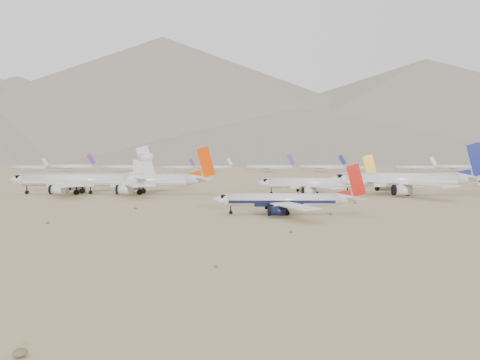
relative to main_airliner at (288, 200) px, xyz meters
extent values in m
plane|color=#9D815B|center=(-13.16, -2.33, -3.75)|extent=(7000.00, 7000.00, 0.00)
cylinder|color=silver|center=(-1.75, 0.00, 0.17)|extent=(28.85, 3.41, 3.41)
cube|color=black|center=(-1.75, 0.00, -0.26)|extent=(28.28, 3.46, 0.77)
sphere|color=silver|center=(-16.17, 0.00, 0.17)|extent=(3.41, 3.41, 3.41)
cube|color=black|center=(-16.69, 0.00, 1.11)|extent=(2.39, 2.22, 0.85)
cone|color=silver|center=(16.09, 0.00, 0.42)|extent=(7.21, 3.41, 3.41)
cube|color=silver|center=(0.48, -10.12, -0.43)|extent=(11.14, 17.56, 0.53)
cube|color=silver|center=(17.49, -3.32, 0.85)|extent=(4.58, 5.99, 0.20)
cylinder|color=black|center=(-3.35, -7.09, -1.97)|extent=(4.01, 2.46, 2.46)
cube|color=silver|center=(0.48, 10.12, -0.43)|extent=(11.14, 17.56, 0.53)
cube|color=silver|center=(17.49, 3.32, 0.85)|extent=(4.58, 5.99, 0.20)
cylinder|color=black|center=(-3.35, 7.09, -1.97)|extent=(4.01, 2.46, 2.46)
cube|color=#C10E05|center=(18.09, 0.00, 5.40)|extent=(5.47, 0.27, 9.01)
cylinder|color=black|center=(-15.32, 0.00, -3.24)|extent=(1.02, 0.43, 1.02)
cylinder|color=black|center=(-0.55, -2.39, -3.04)|extent=(1.43, 0.85, 1.43)
cylinder|color=black|center=(-0.55, 2.39, -3.04)|extent=(1.43, 0.85, 1.43)
cylinder|color=silver|center=(50.54, 61.18, 2.40)|extent=(44.19, 5.36, 5.36)
cube|color=silver|center=(50.54, 61.18, 1.73)|extent=(43.30, 5.44, 1.21)
sphere|color=silver|center=(28.45, 61.18, 2.40)|extent=(5.36, 5.36, 5.36)
cube|color=black|center=(27.65, 61.18, 3.88)|extent=(3.75, 3.48, 1.34)
cone|color=silver|center=(77.85, 61.18, 2.81)|extent=(11.05, 5.36, 5.36)
cube|color=silver|center=(53.95, 45.62, 1.47)|extent=(17.06, 26.89, 0.83)
cylinder|color=silver|center=(48.09, 50.26, -0.95)|extent=(6.14, 3.86, 3.86)
cube|color=silver|center=(53.95, 76.75, 1.47)|extent=(17.06, 26.89, 0.83)
cube|color=silver|center=(80.00, 66.28, 3.48)|extent=(7.01, 9.17, 0.32)
cylinder|color=silver|center=(48.09, 72.11, -0.95)|extent=(6.14, 3.86, 3.86)
cube|color=navy|center=(80.92, 61.18, 10.45)|extent=(8.37, 0.43, 13.80)
cylinder|color=black|center=(29.79, 61.18, -2.95)|extent=(1.61, 0.67, 1.61)
cylinder|color=black|center=(52.38, 57.43, -2.63)|extent=(2.25, 1.34, 2.25)
cylinder|color=black|center=(52.38, 64.93, -2.63)|extent=(2.25, 1.34, 2.25)
cylinder|color=silver|center=(15.46, 61.64, 0.99)|extent=(33.94, 4.13, 4.13)
cube|color=silver|center=(15.46, 61.64, 0.47)|extent=(33.27, 4.19, 0.93)
sphere|color=silver|center=(-1.51, 61.64, 0.99)|extent=(4.13, 4.13, 4.13)
cube|color=black|center=(-2.13, 61.64, 2.12)|extent=(2.89, 2.68, 1.03)
cone|color=silver|center=(36.44, 61.64, 1.30)|extent=(8.49, 4.13, 4.13)
cube|color=silver|center=(18.08, 49.67, 0.27)|extent=(13.11, 20.66, 0.64)
cube|color=silver|center=(38.09, 57.72, 1.81)|extent=(5.39, 7.04, 0.25)
cylinder|color=silver|center=(13.57, 53.24, -1.59)|extent=(4.71, 2.97, 2.97)
cube|color=silver|center=(18.08, 73.60, 0.27)|extent=(13.11, 20.66, 0.64)
cube|color=silver|center=(38.09, 65.55, 1.81)|extent=(5.39, 7.04, 0.25)
cylinder|color=silver|center=(13.57, 70.03, -1.59)|extent=(4.71, 2.97, 2.97)
cube|color=gold|center=(38.79, 61.64, 7.18)|extent=(6.43, 0.33, 10.60)
cylinder|color=black|center=(-0.48, 61.64, -3.14)|extent=(1.24, 0.52, 1.24)
cylinder|color=black|center=(16.87, 58.75, -2.89)|extent=(1.73, 1.03, 1.73)
cylinder|color=black|center=(16.87, 64.52, -2.89)|extent=(1.73, 1.03, 1.73)
cylinder|color=silver|center=(-54.73, 65.07, 1.96)|extent=(40.68, 4.97, 4.97)
cube|color=silver|center=(-54.73, 65.07, 1.34)|extent=(39.87, 5.05, 1.12)
sphere|color=silver|center=(-75.07, 65.07, 1.96)|extent=(4.97, 4.97, 4.97)
cube|color=black|center=(-75.81, 65.07, 3.33)|extent=(3.48, 3.23, 1.24)
cone|color=silver|center=(-29.59, 65.07, 2.34)|extent=(10.17, 4.97, 4.97)
cube|color=silver|center=(-51.59, 50.72, 1.09)|extent=(15.71, 24.76, 0.77)
cube|color=silver|center=(-27.61, 60.37, 2.96)|extent=(6.46, 8.44, 0.30)
cylinder|color=silver|center=(-56.99, 54.99, -1.15)|extent=(5.65, 3.58, 3.58)
cube|color=silver|center=(-51.59, 79.42, 1.09)|extent=(15.71, 24.76, 0.77)
cube|color=silver|center=(-27.61, 69.77, 2.96)|extent=(6.46, 8.44, 0.30)
cylinder|color=silver|center=(-56.99, 75.15, -1.15)|extent=(5.65, 3.58, 3.58)
cube|color=#E83800|center=(-26.76, 65.07, 9.39)|extent=(7.71, 0.40, 12.70)
cylinder|color=black|center=(-73.83, 65.07, -3.01)|extent=(1.49, 0.62, 1.49)
cylinder|color=black|center=(-53.03, 61.59, -2.71)|extent=(2.09, 1.24, 2.09)
cylinder|color=black|center=(-53.03, 68.55, -2.71)|extent=(2.09, 1.24, 2.09)
cylinder|color=silver|center=(-80.02, 64.98, 2.01)|extent=(41.90, 5.02, 5.02)
cube|color=silver|center=(-80.02, 64.98, 1.39)|extent=(41.06, 5.09, 1.13)
sphere|color=silver|center=(-100.97, 64.98, 2.01)|extent=(5.02, 5.02, 5.02)
cube|color=black|center=(-101.72, 64.98, 3.39)|extent=(3.51, 3.26, 1.25)
cone|color=silver|center=(-54.13, 64.98, 2.39)|extent=(10.47, 5.02, 5.02)
cube|color=silver|center=(-76.79, 50.25, 1.14)|extent=(16.18, 25.50, 0.78)
cube|color=silver|center=(-52.09, 60.16, 3.02)|extent=(6.65, 8.70, 0.30)
cylinder|color=silver|center=(-82.35, 54.65, -1.13)|extent=(5.82, 3.61, 3.61)
cube|color=silver|center=(-76.79, 79.71, 1.14)|extent=(16.18, 25.50, 0.78)
cube|color=silver|center=(-52.09, 69.81, 3.02)|extent=(6.65, 8.70, 0.30)
cylinder|color=silver|center=(-82.35, 75.31, -1.13)|extent=(5.82, 3.61, 3.61)
cube|color=silver|center=(-51.22, 64.98, 9.63)|extent=(7.94, 0.40, 13.08)
cylinder|color=silver|center=(-50.93, 64.98, 11.24)|extent=(5.24, 3.25, 3.25)
cylinder|color=black|center=(-99.72, 64.98, -3.00)|extent=(1.50, 0.63, 1.50)
cylinder|color=black|center=(-78.28, 61.47, -2.70)|extent=(2.11, 1.25, 2.11)
cylinder|color=black|center=(-78.28, 68.49, -2.70)|extent=(2.11, 1.25, 2.11)
cylinder|color=silver|center=(-219.34, 330.56, 0.31)|extent=(33.76, 3.34, 3.34)
cube|color=silver|center=(-203.45, 330.56, 5.95)|extent=(6.72, 0.33, 8.47)
cube|color=silver|center=(-219.34, 321.82, -0.19)|extent=(8.89, 15.54, 0.33)
cube|color=silver|center=(-219.34, 339.29, -0.19)|extent=(8.89, 15.54, 0.33)
cylinder|color=silver|center=(-183.51, 343.26, 0.85)|extent=(44.61, 4.41, 4.41)
cube|color=#5F2A8D|center=(-162.51, 343.26, 8.30)|extent=(8.88, 0.44, 11.19)
cube|color=silver|center=(-183.51, 331.72, 0.19)|extent=(11.75, 20.54, 0.44)
cube|color=silver|center=(-183.51, 354.81, 0.19)|extent=(11.75, 20.54, 0.44)
cylinder|color=silver|center=(-127.18, 330.76, 0.65)|extent=(40.53, 4.00, 4.00)
cube|color=navy|center=(-108.11, 330.76, 7.42)|extent=(8.07, 0.40, 10.16)
cube|color=silver|center=(-127.18, 320.27, 0.05)|extent=(10.68, 18.66, 0.40)
cube|color=silver|center=(-127.18, 341.25, 0.05)|extent=(10.68, 18.66, 0.40)
cylinder|color=silver|center=(-75.53, 339.50, 0.15)|extent=(30.43, 3.01, 3.01)
cube|color=#5F2A8D|center=(-61.21, 339.50, 5.23)|extent=(6.06, 0.30, 7.63)
cube|color=silver|center=(-75.53, 331.63, -0.30)|extent=(8.02, 14.01, 0.30)
cube|color=silver|center=(-75.53, 347.38, -0.30)|extent=(8.02, 14.01, 0.30)
cylinder|color=silver|center=(-39.40, 341.36, 0.28)|extent=(33.13, 3.27, 3.27)
cube|color=silver|center=(-23.81, 341.36, 5.82)|extent=(6.60, 0.33, 8.31)
cube|color=silver|center=(-39.40, 332.78, -0.21)|extent=(8.73, 15.25, 0.33)
cube|color=silver|center=(-39.40, 349.93, -0.21)|extent=(8.73, 15.25, 0.33)
cylinder|color=silver|center=(14.51, 321.34, 0.81)|extent=(43.82, 4.33, 4.33)
cube|color=#5F2A8D|center=(35.13, 321.34, 8.13)|extent=(8.73, 0.43, 10.99)
cube|color=silver|center=(14.51, 309.99, 0.16)|extent=(11.54, 20.17, 0.43)
cube|color=silver|center=(14.51, 332.68, 0.16)|extent=(11.54, 20.17, 0.43)
cylinder|color=silver|center=(65.68, 328.81, 0.74)|extent=(42.48, 4.20, 4.20)
cube|color=navy|center=(85.67, 328.81, 7.84)|extent=(8.46, 0.42, 10.66)
cube|color=silver|center=(65.68, 317.81, 0.11)|extent=(11.19, 19.56, 0.42)
cube|color=silver|center=(65.68, 339.80, 0.11)|extent=(11.19, 19.56, 0.42)
cylinder|color=silver|center=(101.55, 342.00, 0.09)|extent=(29.21, 2.89, 2.89)
cube|color=#5F2A8D|center=(115.30, 342.00, 4.97)|extent=(5.82, 0.29, 7.33)
cube|color=silver|center=(101.55, 334.44, -0.34)|extent=(7.69, 13.44, 0.29)
cube|color=silver|center=(101.55, 349.56, -0.34)|extent=(7.69, 13.44, 0.29)
cylinder|color=silver|center=(154.45, 323.77, 0.47)|extent=(37.01, 3.66, 3.66)
cube|color=silver|center=(171.86, 323.77, 6.66)|extent=(7.37, 0.37, 9.28)
cube|color=silver|center=(154.45, 314.20, -0.07)|extent=(9.75, 17.04, 0.37)
cube|color=silver|center=(154.45, 333.35, -0.07)|extent=(9.75, 17.04, 0.37)
cylinder|color=silver|center=(199.07, 338.20, 0.73)|extent=(42.10, 4.16, 4.16)
cube|color=#5F2A8D|center=(218.89, 338.20, 7.76)|extent=(8.39, 0.42, 10.56)
cube|color=silver|center=(199.07, 327.31, 0.10)|extent=(11.09, 19.38, 0.42)
cube|color=silver|center=(199.07, 349.10, 0.10)|extent=(11.09, 19.38, 0.42)
cone|color=slate|center=(-813.16, 1557.67, 146.25)|extent=(1800.00, 1800.00, 300.00)
cone|color=slate|center=(-313.16, 1687.67, 231.25)|extent=(2444.00, 2444.00, 470.00)
cone|color=slate|center=(186.84, 1477.67, 116.25)|extent=(1824.00, 1824.00, 240.00)
cone|color=slate|center=(686.84, 1657.67, 186.25)|extent=(2356.00, 2356.00, 380.00)
cone|color=slate|center=(136.84, 1097.67, 66.25)|extent=(1260.00, 1260.00, 140.00)
ellipsoid|color=brown|center=(-57.26, -17.23, -3.50)|extent=(0.84, 0.84, 0.46)
ellipsoid|color=brown|center=(-43.56, 12.07, -3.46)|extent=(0.98, 0.98, 0.54)
ellipsoid|color=brown|center=(-29.86, -88.63, -3.42)|extent=(1.12, 1.12, 0.62)
ellipsoid|color=brown|center=(-16.16, -59.33, -3.59)|extent=(0.56, 0.56, 0.31)
ellipsoid|color=brown|center=(-2.46, -30.03, -3.54)|extent=(0.70, 0.70, 0.39)
ellipsoid|color=brown|center=(11.24, -0.73, -3.50)|extent=(0.84, 0.84, 0.46)
ellipsoid|color=brown|center=(24.94, 28.57, -3.46)|extent=(0.98, 0.98, 0.54)
camera|label=1|loc=(-12.62, -124.27, 11.95)|focal=35.00mm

